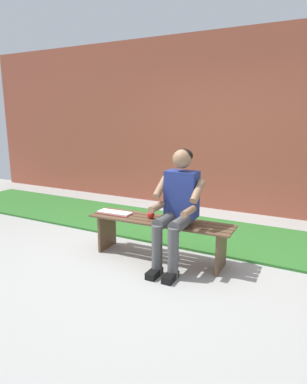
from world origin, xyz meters
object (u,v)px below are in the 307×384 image
Objects in this scene: bench_near at (160,229)px; person_seated at (177,204)px; apple at (151,215)px; book_open at (115,213)px.

person_seated is at bearing 158.21° from bench_near.
person_seated reaches higher than bench_near.
apple is 0.47m from book_open.
person_seated is at bearing 164.56° from apple.
bench_near is 4.00× the size of book_open.
book_open is at bearing -4.75° from person_seated.
book_open is (0.59, 0.03, 0.12)m from bench_near.
book_open is at bearing 3.04° from bench_near.
person_seated is (-0.25, 0.10, 0.35)m from bench_near.
person_seated is 14.83× the size of apple.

